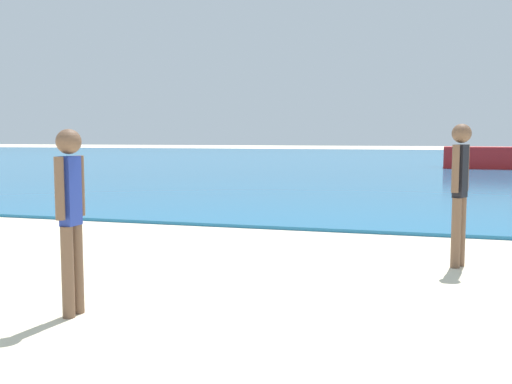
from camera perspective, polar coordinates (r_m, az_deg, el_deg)
water at (r=39.47m, az=14.17°, el=3.07°), size 160.00×60.00×0.06m
person_standing at (r=5.29m, az=-17.71°, el=-1.75°), size 0.22×0.38×1.63m
person_distant at (r=7.35m, az=19.36°, el=0.54°), size 0.23×0.37×1.72m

